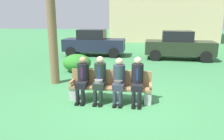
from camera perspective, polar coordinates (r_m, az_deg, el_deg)
ground_plane at (r=6.27m, az=1.50°, el=-8.97°), size 80.00×80.00×0.00m
park_bench at (r=6.40m, az=-0.44°, el=-4.29°), size 2.41×0.44×0.90m
seated_man_leftmost at (r=6.37m, az=-7.82°, el=-1.77°), size 0.34×0.72×1.31m
seated_man_centerleft at (r=6.24m, az=-3.29°, el=-1.89°), size 0.34×0.72×1.34m
seated_man_centerright at (r=6.16m, az=1.81°, el=-2.25°), size 0.34×0.72×1.30m
seated_man_rightmost at (r=6.12m, az=6.70°, el=-2.18°), size 0.34×0.72×1.35m
shrub_near_bench at (r=9.99m, az=-9.23°, el=1.89°), size 1.29×1.18×0.80m
parked_car_near at (r=14.11m, az=-4.83°, el=7.22°), size 3.91×1.72×1.68m
parked_car_far at (r=13.32m, az=17.23°, el=6.28°), size 3.97×1.87×1.68m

